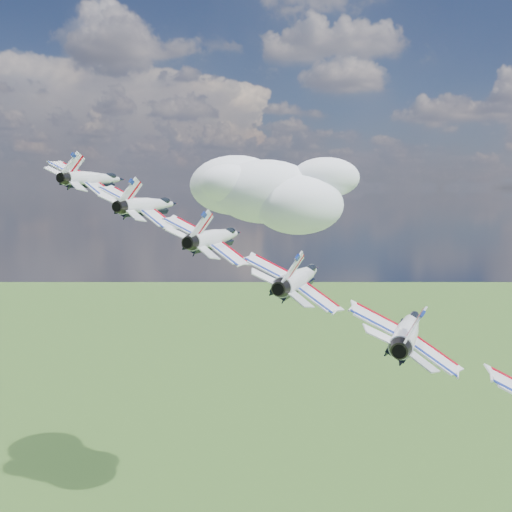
{
  "coord_description": "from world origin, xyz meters",
  "views": [
    {
      "loc": [
        -8.01,
        -62.44,
        164.12
      ],
      "look_at": [
        -6.78,
        0.94,
        156.56
      ],
      "focal_mm": 40.0,
      "sensor_mm": 36.0,
      "label": 1
    }
  ],
  "objects_px": {
    "jet_2": "(217,237)",
    "jet_4": "(408,329)",
    "jet_1": "(150,205)",
    "jet_3": "(300,277)",
    "jet_0": "(95,179)"
  },
  "relations": [
    {
      "from": "jet_2",
      "to": "jet_4",
      "type": "xyz_separation_m",
      "value": [
        18.4,
        -16.45,
        -7.14
      ]
    },
    {
      "from": "jet_1",
      "to": "jet_3",
      "type": "height_order",
      "value": "jet_1"
    },
    {
      "from": "jet_3",
      "to": "jet_4",
      "type": "bearing_deg",
      "value": -20.69
    },
    {
      "from": "jet_2",
      "to": "jet_3",
      "type": "xyz_separation_m",
      "value": [
        9.2,
        -8.22,
        -3.57
      ]
    },
    {
      "from": "jet_3",
      "to": "jet_4",
      "type": "height_order",
      "value": "jet_3"
    },
    {
      "from": "jet_4",
      "to": "jet_0",
      "type": "bearing_deg",
      "value": 159.31
    },
    {
      "from": "jet_0",
      "to": "jet_2",
      "type": "height_order",
      "value": "jet_0"
    },
    {
      "from": "jet_1",
      "to": "jet_2",
      "type": "relative_size",
      "value": 1.0
    },
    {
      "from": "jet_2",
      "to": "jet_3",
      "type": "distance_m",
      "value": 12.84
    },
    {
      "from": "jet_4",
      "to": "jet_3",
      "type": "bearing_deg",
      "value": 159.31
    },
    {
      "from": "jet_0",
      "to": "jet_2",
      "type": "xyz_separation_m",
      "value": [
        18.4,
        -16.45,
        -7.14
      ]
    },
    {
      "from": "jet_0",
      "to": "jet_1",
      "type": "distance_m",
      "value": 12.84
    },
    {
      "from": "jet_1",
      "to": "jet_4",
      "type": "relative_size",
      "value": 1.0
    },
    {
      "from": "jet_4",
      "to": "jet_1",
      "type": "bearing_deg",
      "value": 159.31
    },
    {
      "from": "jet_0",
      "to": "jet_1",
      "type": "bearing_deg",
      "value": -20.69
    }
  ]
}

